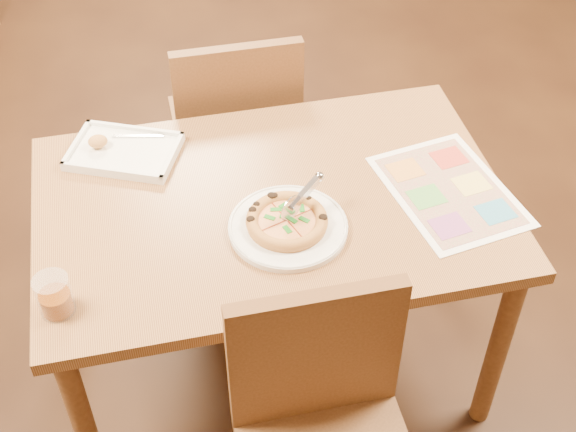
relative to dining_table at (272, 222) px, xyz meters
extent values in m
plane|color=black|center=(0.00, 0.00, -0.63)|extent=(7.00, 7.00, 0.00)
cube|color=#9E6F3F|center=(0.00, 0.00, 0.07)|extent=(1.30, 0.85, 0.04)
cylinder|color=brown|center=(-0.59, -0.36, -0.29)|extent=(0.06, 0.06, 0.68)
cylinder|color=brown|center=(-0.59, 0.36, -0.29)|extent=(0.06, 0.06, 0.68)
cylinder|color=brown|center=(0.59, -0.36, -0.29)|extent=(0.06, 0.06, 0.68)
cylinder|color=brown|center=(0.59, 0.36, -0.29)|extent=(0.06, 0.06, 0.68)
cube|color=brown|center=(0.00, -0.51, 0.04)|extent=(0.42, 0.04, 0.45)
cube|color=brown|center=(0.00, 0.70, -0.18)|extent=(0.42, 0.42, 0.04)
cube|color=brown|center=(0.00, 0.51, 0.04)|extent=(0.42, 0.04, 0.45)
cylinder|color=white|center=(0.02, -0.12, 0.09)|extent=(0.42, 0.42, 0.02)
cylinder|color=#BC7440|center=(0.02, -0.12, 0.11)|extent=(0.21, 0.21, 0.01)
cylinder|color=#D7BB75|center=(0.02, -0.12, 0.11)|extent=(0.18, 0.18, 0.01)
torus|color=#BC7440|center=(0.02, -0.12, 0.12)|extent=(0.22, 0.22, 0.03)
cylinder|color=silver|center=(0.03, -0.12, 0.16)|extent=(0.07, 0.05, 0.08)
cube|color=silver|center=(0.08, -0.09, 0.18)|extent=(0.10, 0.08, 0.06)
cube|color=white|center=(-0.38, 0.29, 0.09)|extent=(0.37, 0.32, 0.02)
cube|color=silver|center=(-0.38, 0.29, 0.11)|extent=(0.15, 0.04, 0.00)
ellipsoid|color=#D5874C|center=(-0.45, 0.32, 0.12)|extent=(0.06, 0.05, 0.04)
cylinder|color=#773509|center=(-0.58, -0.27, 0.12)|extent=(0.08, 0.08, 0.06)
cylinder|color=white|center=(-0.58, -0.27, 0.14)|extent=(0.09, 0.09, 0.11)
cube|color=white|center=(0.49, -0.07, 0.09)|extent=(0.38, 0.48, 0.00)
camera|label=1|loc=(-0.31, -1.60, 1.60)|focal=50.00mm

